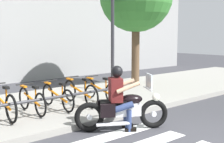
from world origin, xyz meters
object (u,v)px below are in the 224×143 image
(bike_rack, at_px, (42,100))
(rider, at_px, (119,93))
(bicycle_6, at_px, (100,90))
(bicycle_4, at_px, (57,96))
(bicycle_5, at_px, (80,92))
(motorcycle, at_px, (123,109))
(street_lamp, at_px, (113,22))
(bicycle_2, at_px, (3,103))
(bicycle_3, at_px, (32,100))

(bike_rack, bearing_deg, rider, -54.30)
(bicycle_6, bearing_deg, bicycle_4, -180.00)
(bicycle_4, xyz_separation_m, bicycle_5, (0.73, -0.00, 0.02))
(motorcycle, relative_size, bike_rack, 0.38)
(street_lamp, bearing_deg, bicycle_4, -159.48)
(bike_rack, bearing_deg, motorcycle, -53.46)
(motorcycle, bearing_deg, bicycle_5, 81.76)
(motorcycle, distance_m, bicycle_6, 2.36)
(bicycle_6, bearing_deg, bicycle_2, -179.97)
(bicycle_5, bearing_deg, rider, -100.15)
(bicycle_4, bearing_deg, bicycle_6, 0.00)
(bike_rack, bearing_deg, bicycle_6, 14.18)
(rider, height_order, bicycle_2, rider)
(bicycle_2, height_order, street_lamp, street_lamp)
(bicycle_4, relative_size, bicycle_5, 0.97)
(motorcycle, relative_size, street_lamp, 0.45)
(street_lamp, bearing_deg, motorcycle, -127.45)
(rider, distance_m, bicycle_2, 2.78)
(motorcycle, distance_m, bicycle_2, 2.84)
(motorcycle, distance_m, bicycle_4, 2.16)
(rider, distance_m, bicycle_6, 2.38)
(bicycle_4, bearing_deg, bicycle_5, -0.07)
(bicycle_4, bearing_deg, bike_rack, -142.84)
(rider, xyz_separation_m, bicycle_4, (-0.36, 2.08, -0.35))
(motorcycle, bearing_deg, bicycle_3, 118.67)
(motorcycle, height_order, bicycle_5, motorcycle)
(bicycle_2, height_order, bicycle_3, bicycle_2)
(bicycle_5, distance_m, bicycle_6, 0.73)
(bicycle_5, bearing_deg, bicycle_6, 0.08)
(bicycle_4, distance_m, bicycle_5, 0.73)
(rider, height_order, bicycle_4, rider)
(rider, distance_m, bike_rack, 1.89)
(bicycle_3, bearing_deg, rider, -62.23)
(rider, bearing_deg, street_lamp, 51.46)
(bicycle_3, height_order, bicycle_6, same)
(bicycle_4, relative_size, bike_rack, 0.34)
(motorcycle, relative_size, bicycle_4, 1.13)
(bicycle_2, xyz_separation_m, bicycle_6, (2.93, 0.00, -0.03))
(bicycle_6, bearing_deg, bike_rack, -165.82)
(motorcycle, xyz_separation_m, bicycle_5, (0.31, 2.12, 0.04))
(motorcycle, xyz_separation_m, street_lamp, (2.45, 3.19, 2.10))
(rider, height_order, bicycle_3, rider)
(bicycle_2, bearing_deg, bicycle_4, 0.06)
(bicycle_2, xyz_separation_m, street_lamp, (4.34, 1.08, 2.05))
(bicycle_3, xyz_separation_m, bike_rack, (-0.00, -0.55, 0.09))
(bicycle_6, height_order, bike_rack, bicycle_6)
(motorcycle, height_order, bicycle_6, motorcycle)
(bike_rack, bearing_deg, bicycle_4, 37.16)
(bicycle_2, distance_m, bicycle_4, 1.47)
(bicycle_2, bearing_deg, rider, -48.66)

